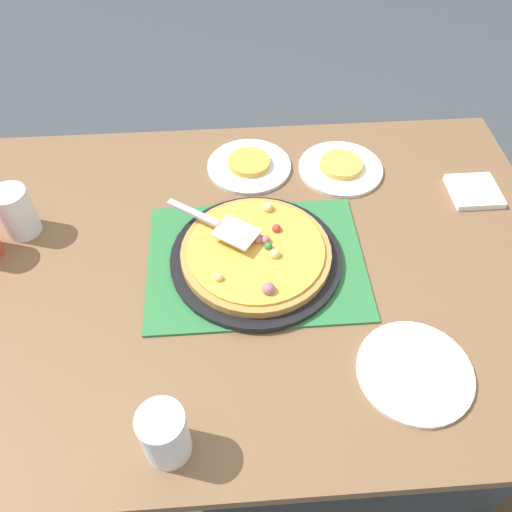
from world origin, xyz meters
TOP-DOWN VIEW (x-y plane):
  - ground_plane at (0.00, 0.00)m, footprint 8.00×8.00m
  - dining_table at (0.00, 0.00)m, footprint 1.40×1.00m
  - placemat at (0.00, 0.00)m, footprint 0.48×0.36m
  - pizza_pan at (0.00, 0.00)m, footprint 0.38×0.38m
  - pizza at (0.00, -0.00)m, footprint 0.33×0.33m
  - plate_near_left at (0.01, 0.32)m, footprint 0.22×0.22m
  - plate_far_right at (0.24, 0.30)m, footprint 0.22×0.22m
  - plate_side at (0.28, -0.29)m, footprint 0.22×0.22m
  - served_slice_left at (0.01, 0.32)m, footprint 0.11×0.11m
  - served_slice_right at (0.24, 0.30)m, footprint 0.11×0.11m
  - cup_near at (-0.54, 0.14)m, footprint 0.08×0.08m
  - cup_corner at (-0.18, -0.40)m, footprint 0.08×0.08m
  - pizza_server at (-0.08, 0.06)m, footprint 0.21×0.17m
  - napkin_stack at (0.56, 0.18)m, footprint 0.12×0.12m

SIDE VIEW (x-z plane):
  - ground_plane at x=0.00m, z-range 0.00..0.00m
  - dining_table at x=0.00m, z-range 0.27..1.02m
  - placemat at x=0.00m, z-range 0.75..0.76m
  - plate_near_left at x=0.01m, z-range 0.75..0.76m
  - plate_far_right at x=0.24m, z-range 0.75..0.76m
  - plate_side at x=0.28m, z-range 0.75..0.76m
  - napkin_stack at x=0.56m, z-range 0.75..0.77m
  - pizza_pan at x=0.00m, z-range 0.76..0.77m
  - served_slice_left at x=0.01m, z-range 0.76..0.78m
  - served_slice_right at x=0.24m, z-range 0.76..0.78m
  - pizza at x=0.00m, z-range 0.76..0.81m
  - cup_near at x=-0.54m, z-range 0.75..0.87m
  - cup_corner at x=-0.18m, z-range 0.75..0.87m
  - pizza_server at x=-0.08m, z-range 0.81..0.82m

